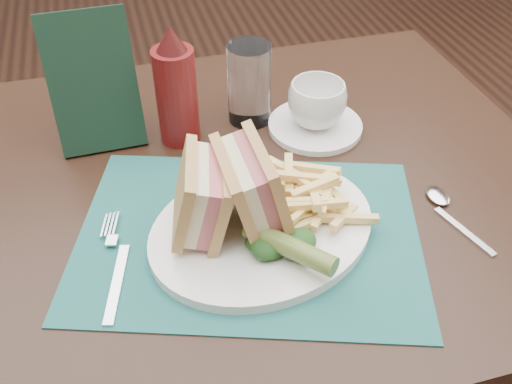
# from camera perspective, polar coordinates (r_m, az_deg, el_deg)

# --- Properties ---
(floor) EXTENTS (7.00, 7.00, 0.00)m
(floor) POSITION_cam_1_polar(r_m,az_deg,el_deg) (1.70, -4.70, -7.64)
(floor) COLOR black
(floor) RESTS_ON ground
(table_main) EXTENTS (0.90, 0.75, 0.75)m
(table_main) POSITION_cam_1_polar(r_m,az_deg,el_deg) (1.10, -0.35, -13.73)
(table_main) COLOR black
(table_main) RESTS_ON ground
(placemat) EXTENTS (0.51, 0.43, 0.00)m
(placemat) POSITION_cam_1_polar(r_m,az_deg,el_deg) (0.74, -0.72, -4.30)
(placemat) COLOR #1A5551
(placemat) RESTS_ON table_main
(plate) EXTENTS (0.36, 0.32, 0.01)m
(plate) POSITION_cam_1_polar(r_m,az_deg,el_deg) (0.73, 0.62, -3.71)
(plate) COLOR white
(plate) RESTS_ON placemat
(sandwich_half_a) EXTENTS (0.10, 0.12, 0.11)m
(sandwich_half_a) POSITION_cam_1_polar(r_m,az_deg,el_deg) (0.69, -7.14, -0.44)
(sandwich_half_a) COLOR tan
(sandwich_half_a) RESTS_ON plate
(sandwich_half_b) EXTENTS (0.08, 0.12, 0.12)m
(sandwich_half_b) POSITION_cam_1_polar(r_m,az_deg,el_deg) (0.69, -2.04, 0.29)
(sandwich_half_b) COLOR tan
(sandwich_half_b) RESTS_ON plate
(kale_garnish) EXTENTS (0.11, 0.08, 0.03)m
(kale_garnish) POSITION_cam_1_polar(r_m,az_deg,el_deg) (0.68, 1.79, -5.57)
(kale_garnish) COLOR #143513
(kale_garnish) RESTS_ON plate
(pickle_spear) EXTENTS (0.10, 0.11, 0.03)m
(pickle_spear) POSITION_cam_1_polar(r_m,az_deg,el_deg) (0.67, 3.35, -5.49)
(pickle_spear) COLOR #4F6526
(pickle_spear) RESTS_ON plate
(fries_pile) EXTENTS (0.18, 0.20, 0.05)m
(fries_pile) POSITION_cam_1_polar(r_m,az_deg,el_deg) (0.74, 5.03, 0.27)
(fries_pile) COLOR #FAD87D
(fries_pile) RESTS_ON plate
(fork) EXTENTS (0.07, 0.17, 0.01)m
(fork) POSITION_cam_1_polar(r_m,az_deg,el_deg) (0.71, -13.99, -6.84)
(fork) COLOR silver
(fork) RESTS_ON placemat
(spoon) EXTENTS (0.07, 0.15, 0.01)m
(spoon) POSITION_cam_1_polar(r_m,az_deg,el_deg) (0.80, 19.26, -2.35)
(spoon) COLOR silver
(spoon) RESTS_ON table_main
(saucer) EXTENTS (0.18, 0.18, 0.01)m
(saucer) POSITION_cam_1_polar(r_m,az_deg,el_deg) (0.92, 5.93, 6.58)
(saucer) COLOR white
(saucer) RESTS_ON table_main
(coffee_cup) EXTENTS (0.12, 0.12, 0.07)m
(coffee_cup) POSITION_cam_1_polar(r_m,az_deg,el_deg) (0.90, 6.10, 8.73)
(coffee_cup) COLOR white
(coffee_cup) RESTS_ON saucer
(drinking_glass) EXTENTS (0.09, 0.09, 0.13)m
(drinking_glass) POSITION_cam_1_polar(r_m,az_deg,el_deg) (0.91, -0.67, 10.76)
(drinking_glass) COLOR silver
(drinking_glass) RESTS_ON table_main
(ketchup_bottle) EXTENTS (0.08, 0.08, 0.19)m
(ketchup_bottle) POSITION_cam_1_polar(r_m,az_deg,el_deg) (0.86, -8.04, 10.45)
(ketchup_bottle) COLOR #570F0E
(ketchup_bottle) RESTS_ON table_main
(check_presenter) EXTENTS (0.13, 0.08, 0.20)m
(check_presenter) POSITION_cam_1_polar(r_m,az_deg,el_deg) (0.87, -15.97, 10.45)
(check_presenter) COLOR black
(check_presenter) RESTS_ON table_main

